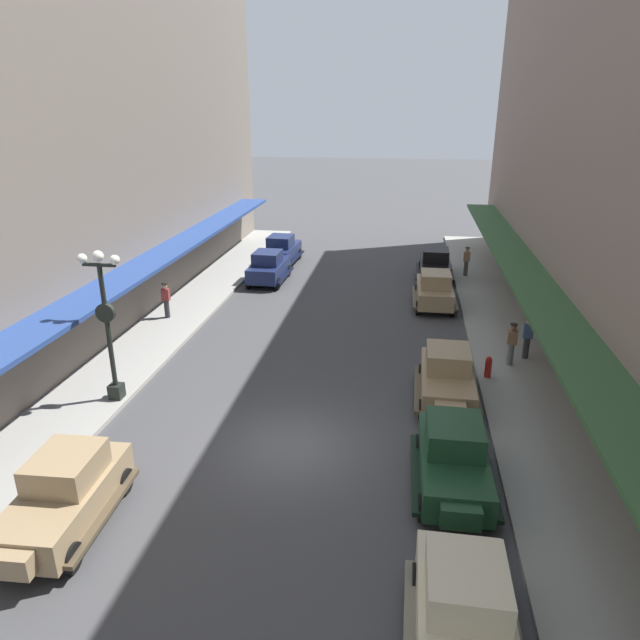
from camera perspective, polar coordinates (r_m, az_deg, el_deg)
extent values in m
plane|color=#424244|center=(17.66, -3.00, -12.31)|extent=(200.00, 200.00, 0.00)
cube|color=#99968E|center=(20.33, -24.49, -9.33)|extent=(3.00, 60.00, 0.15)
cube|color=#99968E|center=(17.88, 21.96, -13.22)|extent=(3.00, 60.00, 0.15)
cube|color=navy|center=(19.48, -27.23, -1.55)|extent=(1.80, 54.00, 0.16)
cube|color=#335933|center=(16.68, 25.29, -4.75)|extent=(1.80, 54.00, 0.16)
cube|color=black|center=(34.32, 11.29, 5.21)|extent=(1.75, 3.92, 0.80)
cube|color=black|center=(33.89, 11.39, 6.33)|extent=(1.46, 1.72, 0.70)
cube|color=#8C9EA8|center=(33.89, 11.39, 6.33)|extent=(1.39, 1.68, 0.42)
cube|color=black|center=(36.37, 11.22, 6.16)|extent=(0.94, 0.37, 0.52)
cube|color=black|center=(34.38, 9.67, 4.79)|extent=(0.28, 3.51, 0.12)
cube|color=black|center=(34.45, 12.83, 4.60)|extent=(0.28, 3.51, 0.12)
cylinder|color=black|center=(35.72, 9.90, 5.24)|extent=(0.23, 0.68, 0.68)
cylinder|color=black|center=(35.78, 12.49, 5.08)|extent=(0.23, 0.68, 0.68)
cylinder|color=black|center=(33.09, 9.89, 4.02)|extent=(0.23, 0.68, 0.68)
cylinder|color=black|center=(33.15, 12.69, 3.85)|extent=(0.23, 0.68, 0.68)
cube|color=beige|center=(12.05, 14.08, -27.34)|extent=(1.72, 3.91, 0.80)
cube|color=beige|center=(11.69, 14.32, -23.95)|extent=(1.45, 1.71, 0.70)
cube|color=#8C9EA8|center=(11.69, 14.32, -23.95)|extent=(1.38, 1.67, 0.42)
cube|color=#6D6856|center=(12.22, 8.90, -28.25)|extent=(0.25, 3.51, 0.12)
cylinder|color=black|center=(13.39, 17.21, -24.16)|extent=(0.22, 0.68, 0.68)
cylinder|color=black|center=(13.22, 9.62, -24.07)|extent=(0.22, 0.68, 0.68)
cube|color=#997F5B|center=(29.51, 11.26, 2.71)|extent=(1.75, 3.92, 0.80)
cube|color=#997F5B|center=(29.06, 11.38, 3.97)|extent=(1.46, 1.72, 0.70)
cube|color=#8C9EA8|center=(29.06, 11.38, 3.97)|extent=(1.39, 1.68, 0.42)
cube|color=#997F5B|center=(31.53, 11.08, 3.97)|extent=(0.94, 0.37, 0.52)
cube|color=#4C3F2D|center=(29.56, 9.38, 2.21)|extent=(0.29, 3.51, 0.12)
cube|color=#4C3F2D|center=(29.68, 13.05, 2.03)|extent=(0.29, 3.51, 0.12)
cylinder|color=black|center=(30.89, 9.59, 2.85)|extent=(0.23, 0.68, 0.68)
cylinder|color=black|center=(30.99, 12.58, 2.69)|extent=(0.23, 0.68, 0.68)
cylinder|color=black|center=(28.30, 9.70, 1.19)|extent=(0.23, 0.68, 0.68)
cylinder|color=black|center=(28.41, 12.96, 1.03)|extent=(0.23, 0.68, 0.68)
cube|color=#19234C|center=(33.19, -5.08, 5.02)|extent=(1.77, 3.93, 0.80)
cube|color=#19234C|center=(32.77, -5.23, 6.16)|extent=(1.47, 1.73, 0.70)
cube|color=#8C9EA8|center=(32.77, -5.23, 6.16)|extent=(1.40, 1.69, 0.42)
cube|color=#19234C|center=(35.17, -4.21, 6.01)|extent=(0.94, 0.38, 0.52)
cube|color=black|center=(33.53, -6.64, 4.55)|extent=(0.30, 3.51, 0.12)
cube|color=black|center=(33.06, -3.47, 4.42)|extent=(0.30, 3.51, 0.12)
cylinder|color=black|center=(34.77, -5.79, 5.03)|extent=(0.23, 0.68, 0.68)
cylinder|color=black|center=(34.39, -3.18, 4.92)|extent=(0.23, 0.68, 0.68)
cylinder|color=black|center=(32.26, -7.06, 3.74)|extent=(0.23, 0.68, 0.68)
cylinder|color=black|center=(31.84, -4.26, 3.62)|extent=(0.23, 0.68, 0.68)
cube|color=#997F5B|center=(15.59, -23.91, -15.97)|extent=(1.87, 3.97, 0.80)
cube|color=#997F5B|center=(15.36, -23.86, -13.18)|extent=(1.51, 1.76, 0.70)
cube|color=#8C9EA8|center=(15.36, -23.86, -13.18)|extent=(1.44, 1.73, 0.42)
cube|color=#997F5B|center=(14.20, -28.30, -20.56)|extent=(0.95, 0.40, 0.52)
cube|color=#4C3F2D|center=(15.36, -20.50, -17.53)|extent=(0.40, 3.52, 0.12)
cube|color=#4C3F2D|center=(16.23, -26.77, -16.30)|extent=(0.40, 3.52, 0.12)
cylinder|color=black|center=(14.57, -23.44, -20.80)|extent=(0.25, 0.69, 0.68)
cylinder|color=black|center=(15.35, -29.03, -19.45)|extent=(0.25, 0.69, 0.68)
cylinder|color=black|center=(16.44, -18.83, -14.88)|extent=(0.25, 0.69, 0.68)
cylinder|color=black|center=(17.13, -23.89, -14.05)|extent=(0.25, 0.69, 0.68)
cube|color=#997F5B|center=(20.15, 12.43, -5.98)|extent=(1.73, 3.91, 0.80)
cube|color=#997F5B|center=(20.06, 12.56, -3.75)|extent=(1.45, 1.71, 0.70)
cube|color=#8C9EA8|center=(20.06, 12.56, -3.75)|extent=(1.38, 1.68, 0.42)
cube|color=#997F5B|center=(18.24, 12.74, -8.80)|extent=(0.94, 0.37, 0.52)
cube|color=#4C3F2D|center=(20.38, 15.04, -6.91)|extent=(0.27, 3.51, 0.12)
cube|color=#4C3F2D|center=(20.24, 9.66, -6.66)|extent=(0.27, 3.51, 0.12)
cylinder|color=black|center=(19.20, 14.95, -8.96)|extent=(0.23, 0.68, 0.68)
cylinder|color=black|center=(19.08, 10.08, -8.75)|extent=(0.23, 0.68, 0.68)
cylinder|color=black|center=(21.62, 14.33, -5.43)|extent=(0.23, 0.68, 0.68)
cylinder|color=black|center=(21.51, 10.04, -5.22)|extent=(0.23, 0.68, 0.68)
cube|color=#193D23|center=(15.91, 13.04, -13.76)|extent=(1.76, 3.93, 0.80)
cube|color=#193D23|center=(15.72, 13.19, -10.99)|extent=(1.47, 1.72, 0.70)
cube|color=#8C9EA8|center=(15.72, 13.19, -10.99)|extent=(1.39, 1.69, 0.42)
cube|color=#193D23|center=(14.18, 13.76, -18.41)|extent=(0.94, 0.37, 0.52)
cube|color=black|center=(16.22, 16.40, -14.75)|extent=(0.29, 3.51, 0.12)
cube|color=black|center=(16.02, 9.46, -14.61)|extent=(0.29, 3.51, 0.12)
cylinder|color=black|center=(15.16, 16.52, -17.95)|extent=(0.23, 0.68, 0.68)
cylinder|color=black|center=(14.98, 10.11, -17.87)|extent=(0.23, 0.68, 0.68)
cylinder|color=black|center=(17.37, 15.29, -12.38)|extent=(0.23, 0.68, 0.68)
cylinder|color=black|center=(17.21, 9.84, -12.24)|extent=(0.23, 0.68, 0.68)
cube|color=#19234C|center=(37.17, -3.81, 6.73)|extent=(1.89, 3.98, 0.80)
cube|color=#19234C|center=(36.76, -3.94, 7.78)|extent=(1.52, 1.77, 0.70)
cube|color=#8C9EA8|center=(36.76, -3.94, 7.78)|extent=(1.45, 1.73, 0.42)
cube|color=#19234C|center=(39.16, -3.00, 7.54)|extent=(0.95, 0.40, 0.52)
cube|color=black|center=(37.50, -5.21, 6.31)|extent=(0.41, 3.52, 0.12)
cube|color=black|center=(37.01, -2.37, 6.19)|extent=(0.41, 3.52, 0.12)
cylinder|color=black|center=(38.75, -4.43, 6.68)|extent=(0.25, 0.69, 0.68)
cylinder|color=black|center=(38.35, -2.09, 6.58)|extent=(0.25, 0.69, 0.68)
cylinder|color=black|center=(36.21, -5.59, 5.66)|extent=(0.25, 0.69, 0.68)
cylinder|color=black|center=(35.79, -3.11, 5.55)|extent=(0.25, 0.69, 0.68)
cube|color=black|center=(20.99, -19.50, -6.65)|extent=(0.44, 0.44, 0.50)
cylinder|color=black|center=(20.08, -20.29, -0.65)|extent=(0.16, 0.16, 4.20)
cube|color=black|center=(19.46, -21.04, 5.12)|extent=(1.10, 0.10, 0.10)
sphere|color=white|center=(19.70, -22.51, 5.64)|extent=(0.32, 0.32, 0.32)
sphere|color=white|center=(19.16, -19.67, 5.62)|extent=(0.32, 0.32, 0.32)
sphere|color=white|center=(19.40, -21.15, 5.92)|extent=(0.36, 0.36, 0.36)
cylinder|color=black|center=(19.91, -20.46, 0.69)|extent=(0.64, 0.18, 0.64)
cylinder|color=silver|center=(19.99, -20.33, 0.79)|extent=(0.56, 0.02, 0.56)
cylinder|color=#B21E19|center=(22.09, 16.31, -4.60)|extent=(0.24, 0.24, 0.70)
sphere|color=#B21E19|center=(21.94, 16.41, -3.72)|extent=(0.20, 0.20, 0.20)
cylinder|color=#4C4238|center=(35.02, 14.24, 5.00)|extent=(0.24, 0.24, 0.85)
cube|color=#8C6647|center=(34.84, 14.34, 6.12)|extent=(0.36, 0.22, 0.56)
sphere|color=tan|center=(34.75, 14.40, 6.76)|extent=(0.22, 0.22, 0.22)
cylinder|color=black|center=(34.72, 14.42, 6.95)|extent=(0.28, 0.28, 0.04)
cylinder|color=slate|center=(23.35, 18.33, -3.23)|extent=(0.24, 0.24, 0.85)
cube|color=#8C6647|center=(23.09, 18.52, -1.62)|extent=(0.36, 0.22, 0.56)
sphere|color=brown|center=(22.95, 18.63, -0.70)|extent=(0.22, 0.22, 0.22)
cylinder|color=black|center=(22.91, 18.67, -0.42)|extent=(0.28, 0.28, 0.04)
cylinder|color=#2D2D33|center=(28.00, -14.92, 1.07)|extent=(0.24, 0.24, 0.85)
cube|color=maroon|center=(27.78, -15.05, 2.44)|extent=(0.36, 0.22, 0.56)
sphere|color=beige|center=(27.66, -15.12, 3.23)|extent=(0.22, 0.22, 0.22)
cylinder|color=black|center=(27.63, -15.15, 3.47)|extent=(0.28, 0.28, 0.04)
cylinder|color=#2D2D33|center=(24.15, 19.73, -2.61)|extent=(0.24, 0.24, 0.85)
cube|color=#3F598C|center=(23.90, 19.93, -1.05)|extent=(0.36, 0.22, 0.56)
sphere|color=beige|center=(23.76, 20.04, -0.16)|extent=(0.22, 0.22, 0.22)
cylinder|color=black|center=(23.72, 20.08, 0.11)|extent=(0.28, 0.28, 0.04)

